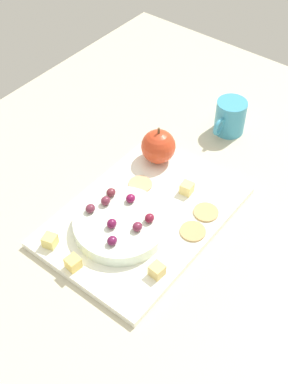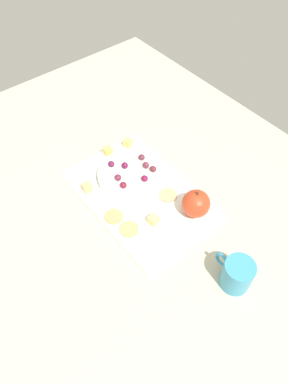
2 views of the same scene
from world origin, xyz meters
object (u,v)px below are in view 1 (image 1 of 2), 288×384
at_px(serving_dish, 120,224).
at_px(grape_4, 112,241).
at_px(cheese_cube_3, 73,263).
at_px(grape_0, 90,208).
at_px(cheese_cube_0, 157,270).
at_px(grape_3, 137,227).
at_px(cup, 230,117).
at_px(platter, 145,217).
at_px(cheese_cube_2, 50,241).
at_px(cracker_0, 193,231).
at_px(apple_whole, 158,146).
at_px(cracker_1, 206,212).
at_px(grape_2, 112,224).
at_px(grape_5, 131,198).
at_px(cheese_cube_1, 187,188).
at_px(grape_1, 111,192).
at_px(cracker_2, 140,184).
at_px(grape_7, 106,201).
at_px(grape_6, 149,218).

relative_size(serving_dish, grape_4, 9.10).
xyz_separation_m(cheese_cube_3, grape_0, (0.10, 0.05, 0.02)).
height_order(cheese_cube_0, cheese_cube_3, same).
distance_m(grape_3, cup, 0.38).
xyz_separation_m(platter, grape_3, (-0.05, -0.03, 0.04)).
relative_size(cheese_cube_2, cracker_0, 0.48).
bearing_deg(cheese_cube_3, grape_4, -26.65).
distance_m(platter, cheese_cube_0, 0.14).
distance_m(apple_whole, cracker_0, 0.21).
relative_size(cracker_1, grape_4, 2.53).
bearing_deg(cracker_0, grape_2, 131.48).
xyz_separation_m(apple_whole, grape_5, (-0.14, -0.05, -0.00)).
height_order(cheese_cube_1, grape_3, grape_3).
relative_size(cracker_1, grape_3, 2.53).
xyz_separation_m(cracker_0, grape_0, (-0.09, 0.16, 0.03)).
height_order(cracker_0, grape_2, grape_2).
bearing_deg(cracker_1, grape_1, 121.15).
xyz_separation_m(grape_0, cup, (0.40, -0.06, -0.01)).
xyz_separation_m(cracker_2, grape_5, (-0.06, -0.03, 0.03)).
distance_m(apple_whole, cheese_cube_0, 0.29).
bearing_deg(cheese_cube_0, serving_dish, 71.47).
relative_size(cracker_0, grape_0, 2.53).
xyz_separation_m(cracker_0, grape_1, (-0.04, 0.16, 0.03)).
bearing_deg(cracker_1, cup, 22.42).
xyz_separation_m(grape_2, grape_3, (0.02, -0.04, -0.00)).
distance_m(cheese_cube_2, cracker_0, 0.26).
height_order(apple_whole, grape_4, apple_whole).
bearing_deg(grape_4, cracker_0, -34.23).
relative_size(serving_dish, apple_whole, 2.40).
relative_size(cracker_2, grape_7, 2.53).
relative_size(grape_6, cup, 0.19).
relative_size(cracker_2, grape_4, 2.53).
distance_m(grape_0, grape_1, 0.05).
relative_size(cracker_1, cup, 0.48).
height_order(cheese_cube_0, cheese_cube_2, same).
xyz_separation_m(cracker_0, grape_7, (-0.06, 0.15, 0.03)).
bearing_deg(grape_1, apple_whole, 2.41).
bearing_deg(cheese_cube_1, apple_whole, 68.00).
distance_m(platter, cracker_0, 0.10).
bearing_deg(grape_7, cracker_2, -2.67).
relative_size(grape_4, grape_7, 1.00).
bearing_deg(apple_whole, grape_4, -161.08).
relative_size(grape_4, grape_6, 1.00).
height_order(cheese_cube_0, grape_4, grape_4).
bearing_deg(cheese_cube_0, cracker_0, 1.93).
height_order(cheese_cube_1, cheese_cube_2, same).
bearing_deg(grape_3, grape_2, 119.97).
height_order(cheese_cube_3, grape_5, grape_5).
distance_m(apple_whole, grape_6, 0.19).
height_order(cracker_0, cup, cup).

